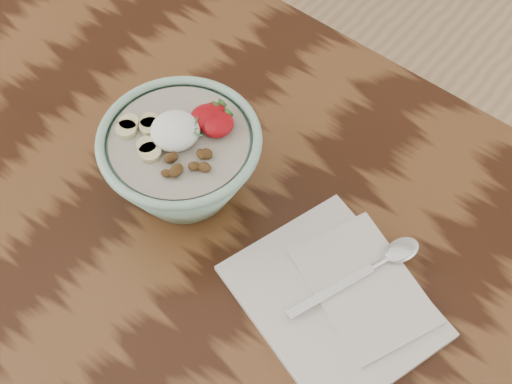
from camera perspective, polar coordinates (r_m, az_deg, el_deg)
table at (r=104.78cm, az=-10.76°, el=-3.35°), size 160.00×90.00×75.00cm
breakfast_bowl at (r=90.66cm, az=-5.92°, el=2.63°), size 20.39×20.39×13.80cm
napkin at (r=88.02cm, az=6.71°, el=-8.39°), size 28.25×25.22×1.46cm
spoon at (r=89.68cm, az=10.23°, el=-5.39°), size 8.58×18.87×1.01cm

